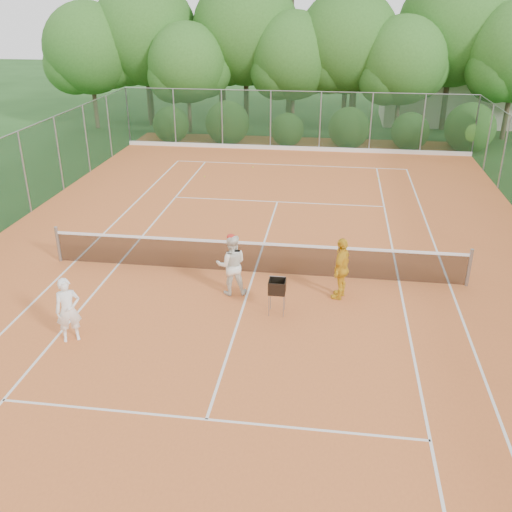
{
  "coord_description": "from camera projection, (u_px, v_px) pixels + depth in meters",
  "views": [
    {
      "loc": [
        2.11,
        -14.72,
        7.26
      ],
      "look_at": [
        0.22,
        -1.2,
        1.1
      ],
      "focal_mm": 40.0,
      "sensor_mm": 36.0,
      "label": 1
    }
  ],
  "objects": [
    {
      "name": "ground",
      "position": [
        254.0,
        273.0,
        16.53
      ],
      "size": [
        120.0,
        120.0,
        0.0
      ],
      "primitive_type": "plane",
      "color": "#1F4819",
      "rests_on": "ground"
    },
    {
      "name": "tennis_net",
      "position": [
        254.0,
        257.0,
        16.32
      ],
      "size": [
        11.97,
        0.1,
        1.1
      ],
      "color": "gray",
      "rests_on": "clay_court"
    },
    {
      "name": "stray_ball_c",
      "position": [
        378.0,
        178.0,
        25.13
      ],
      "size": [
        0.07,
        0.07,
        0.07
      ],
      "primitive_type": "sphere",
      "color": "#CAE635",
      "rests_on": "clay_court"
    },
    {
      "name": "fence_back",
      "position": [
        295.0,
        121.0,
        29.45
      ],
      "size": [
        18.07,
        0.07,
        3.0
      ],
      "color": "#19381E",
      "rests_on": "clay_court"
    },
    {
      "name": "tropical_treeline",
      "position": [
        329.0,
        41.0,
        32.51
      ],
      "size": [
        32.1,
        8.49,
        15.03
      ],
      "color": "brown",
      "rests_on": "ground"
    },
    {
      "name": "player_white",
      "position": [
        68.0,
        310.0,
        12.97
      ],
      "size": [
        0.68,
        0.6,
        1.56
      ],
      "primitive_type": "imported",
      "rotation": [
        0.0,
        0.0,
        0.5
      ],
      "color": "white",
      "rests_on": "clay_court"
    },
    {
      "name": "player_yellow",
      "position": [
        341.0,
        268.0,
        14.84
      ],
      "size": [
        0.69,
        1.07,
        1.69
      ],
      "primitive_type": "imported",
      "rotation": [
        0.0,
        0.0,
        -1.88
      ],
      "color": "gold",
      "rests_on": "clay_court"
    },
    {
      "name": "stray_ball_a",
      "position": [
        204.0,
        176.0,
        25.39
      ],
      "size": [
        0.07,
        0.07,
        0.07
      ],
      "primitive_type": "sphere",
      "color": "yellow",
      "rests_on": "clay_court"
    },
    {
      "name": "court_markings",
      "position": [
        254.0,
        273.0,
        16.53
      ],
      "size": [
        11.03,
        23.83,
        0.01
      ],
      "color": "white",
      "rests_on": "clay_court"
    },
    {
      "name": "ball_hopper",
      "position": [
        277.0,
        287.0,
        14.11
      ],
      "size": [
        0.4,
        0.4,
        0.93
      ],
      "rotation": [
        0.0,
        0.0,
        0.09
      ],
      "color": "gray",
      "rests_on": "clay_court"
    },
    {
      "name": "stray_ball_b",
      "position": [
        253.0,
        167.0,
        26.8
      ],
      "size": [
        0.07,
        0.07,
        0.07
      ],
      "primitive_type": "sphere",
      "color": "gold",
      "rests_on": "clay_court"
    },
    {
      "name": "club_building",
      "position": [
        446.0,
        98.0,
        36.45
      ],
      "size": [
        8.0,
        5.0,
        3.0
      ],
      "primitive_type": "cube",
      "color": "beige",
      "rests_on": "ground"
    },
    {
      "name": "clay_court",
      "position": [
        254.0,
        273.0,
        16.53
      ],
      "size": [
        18.0,
        36.0,
        0.02
      ],
      "primitive_type": "cube",
      "color": "orange",
      "rests_on": "ground"
    },
    {
      "name": "player_center_grp",
      "position": [
        231.0,
        264.0,
        15.04
      ],
      "size": [
        0.93,
        0.8,
        1.71
      ],
      "color": "white",
      "rests_on": "clay_court"
    }
  ]
}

